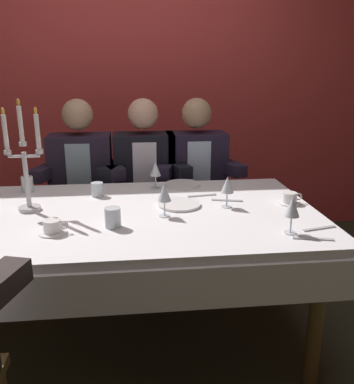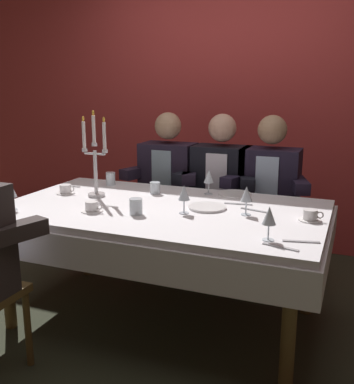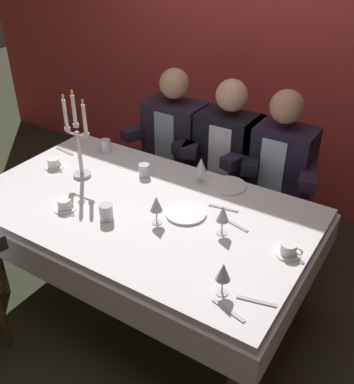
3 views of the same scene
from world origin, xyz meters
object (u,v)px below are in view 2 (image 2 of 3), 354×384
wine_glass_4 (209,177)px  seated_diner_2 (221,180)px  coffee_cup_0 (92,207)px  seated_diner_1 (169,176)px  water_tumbler_0 (155,188)px  dinner_plate_1 (207,207)px  wine_glass_1 (269,216)px  seated_diner_3 (270,184)px  wine_glass_2 (184,194)px  wine_glass_3 (11,191)px  coffee_cup_1 (310,216)px  candelabra (95,162)px  water_tumbler_2 (136,206)px  wine_glass_0 (246,195)px  coffee_cup_2 (66,190)px  dinner_plate_0 (234,194)px  dining_table (162,226)px  water_tumbler_1 (111,179)px

wine_glass_4 → seated_diner_2: bearing=96.2°
coffee_cup_0 → seated_diner_1: seated_diner_1 is taller
water_tumbler_0 → seated_diner_1: bearing=104.6°
dinner_plate_1 → wine_glass_1: (0.44, -0.42, 0.11)m
coffee_cup_0 → seated_diner_3: (0.81, 1.13, -0.03)m
wine_glass_4 → seated_diner_3: size_ratio=0.13×
seated_diner_3 → wine_glass_2: bearing=-107.4°
wine_glass_3 → seated_diner_1: seated_diner_1 is taller
wine_glass_3 → coffee_cup_1: size_ratio=1.24×
candelabra → wine_glass_4: (0.66, 0.33, -0.11)m
coffee_cup_1 → seated_diner_2: 1.13m
water_tumbler_2 → seated_diner_1: bearing=103.5°
wine_glass_0 → coffee_cup_1: (0.35, 0.02, -0.09)m
water_tumbler_0 → coffee_cup_2: size_ratio=0.59×
water_tumbler_0 → coffee_cup_1: bearing=-13.6°
candelabra → coffee_cup_2: (-0.23, -0.01, -0.20)m
coffee_cup_1 → coffee_cup_2: (-1.58, 0.03, 0.00)m
wine_glass_2 → coffee_cup_1: wine_glass_2 is taller
seated_diner_1 → seated_diner_3: 0.81m
candelabra → dinner_plate_0: size_ratio=2.55×
wine_glass_3 → coffee_cup_2: 0.47m
dining_table → water_tumbler_0: water_tumbler_0 is taller
wine_glass_4 → seated_diner_1: size_ratio=0.13×
water_tumbler_2 → dinner_plate_1: bearing=38.5°
dinner_plate_1 → water_tumbler_1: water_tumbler_1 is taller
water_tumbler_2 → coffee_cup_2: size_ratio=0.69×
wine_glass_4 → water_tumbler_1: size_ratio=1.77×
dining_table → seated_diner_1: (-0.33, 0.89, 0.11)m
wine_glass_1 → wine_glass_2: 0.60m
wine_glass_1 → seated_diner_2: size_ratio=0.13×
wine_glass_0 → coffee_cup_2: (-1.24, 0.05, -0.09)m
seated_diner_3 → wine_glass_3: bearing=-134.6°
dinner_plate_0 → seated_diner_2: bearing=116.5°
wine_glass_3 → water_tumbler_0: (0.60, 0.68, -0.08)m
wine_glass_1 → seated_diner_1: size_ratio=0.13×
wine_glass_4 → coffee_cup_1: bearing=-27.9°
wine_glass_1 → water_tumbler_2: bearing=168.4°
coffee_cup_0 → coffee_cup_2: same height
candelabra → dinner_plate_0: 0.93m
water_tumbler_1 → seated_diner_3: (1.06, 0.48, -0.05)m
wine_glass_0 → wine_glass_3: size_ratio=1.00×
candelabra → wine_glass_3: bearing=-120.9°
dining_table → wine_glass_2: size_ratio=11.83×
wine_glass_1 → coffee_cup_2: bearing=163.4°
candelabra → coffee_cup_1: size_ratio=4.21×
dining_table → wine_glass_3: size_ratio=11.83×
wine_glass_1 → dinner_plate_1: bearing=136.0°
candelabra → dinner_plate_1: bearing=-1.0°
wine_glass_4 → seated_diner_3: seated_diner_3 is taller
dinner_plate_0 → wine_glass_3: bearing=-142.9°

